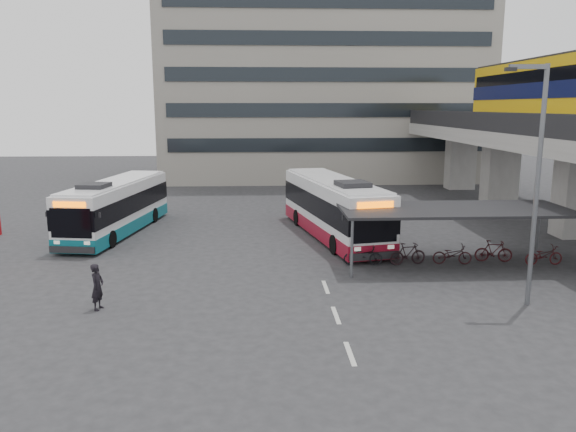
{
  "coord_description": "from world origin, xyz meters",
  "views": [
    {
      "loc": [
        -0.01,
        -20.8,
        6.92
      ],
      "look_at": [
        1.25,
        4.3,
        2.0
      ],
      "focal_mm": 35.0,
      "sensor_mm": 36.0,
      "label": 1
    }
  ],
  "objects_px": {
    "bus_teal": "(117,207)",
    "lamp_post": "(535,172)",
    "pedestrian": "(97,287)",
    "bus_main": "(333,208)"
  },
  "relations": [
    {
      "from": "pedestrian",
      "to": "bus_main",
      "type": "bearing_deg",
      "value": -30.47
    },
    {
      "from": "bus_main",
      "to": "bus_teal",
      "type": "relative_size",
      "value": 1.08
    },
    {
      "from": "pedestrian",
      "to": "bus_teal",
      "type": "bearing_deg",
      "value": 22.13
    },
    {
      "from": "bus_main",
      "to": "lamp_post",
      "type": "bearing_deg",
      "value": -74.91
    },
    {
      "from": "pedestrian",
      "to": "lamp_post",
      "type": "bearing_deg",
      "value": -79.59
    },
    {
      "from": "bus_main",
      "to": "bus_teal",
      "type": "height_order",
      "value": "bus_main"
    },
    {
      "from": "bus_teal",
      "to": "lamp_post",
      "type": "bearing_deg",
      "value": -26.88
    },
    {
      "from": "bus_teal",
      "to": "lamp_post",
      "type": "xyz_separation_m",
      "value": [
        17.31,
        -12.46,
        3.29
      ]
    },
    {
      "from": "bus_teal",
      "to": "bus_main",
      "type": "bearing_deg",
      "value": 1.52
    },
    {
      "from": "pedestrian",
      "to": "lamp_post",
      "type": "distance_m",
      "value": 15.5
    }
  ]
}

